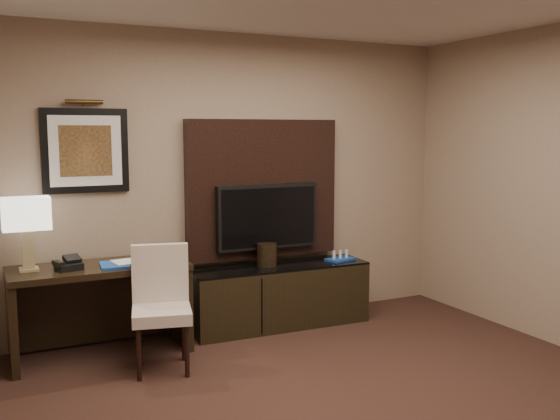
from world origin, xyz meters
TOP-DOWN VIEW (x-y plane):
  - wall_back at (0.00, 2.50)m, footprint 4.50×0.01m
  - desk at (-1.28, 2.15)m, footprint 1.39×0.60m
  - credenza at (0.35, 2.20)m, footprint 1.69×0.52m
  - tv_wall_panel at (0.30, 2.44)m, footprint 1.50×0.12m
  - tv at (0.30, 2.34)m, footprint 1.00×0.08m
  - artwork at (-1.30, 2.48)m, footprint 0.70×0.04m
  - picture_light at (-1.30, 2.44)m, footprint 0.04×0.04m
  - desk_chair at (-0.92, 1.60)m, footprint 0.54×0.59m
  - table_lamp at (-1.80, 2.19)m, footprint 0.37×0.22m
  - desk_phone at (-1.52, 2.09)m, footprint 0.22×0.21m
  - blue_folder at (-1.17, 2.07)m, footprint 0.25×0.31m
  - book at (-1.17, 2.09)m, footprint 0.18×0.04m
  - ice_bucket at (0.24, 2.23)m, footprint 0.20×0.20m
  - minibar_tray at (0.98, 2.14)m, footprint 0.30×0.22m

SIDE VIEW (x-z plane):
  - credenza at x=0.35m, z-range 0.00..0.58m
  - desk at x=-1.28m, z-range 0.00..0.74m
  - desk_chair at x=-0.92m, z-range 0.00..0.91m
  - minibar_tray at x=0.98m, z-range 0.58..0.68m
  - ice_bucket at x=0.24m, z-range 0.58..0.79m
  - blue_folder at x=-1.17m, z-range 0.74..0.76m
  - desk_phone at x=-1.52m, z-range 0.74..0.83m
  - book at x=-1.17m, z-range 0.74..0.98m
  - tv at x=0.30m, z-range 0.72..1.32m
  - table_lamp at x=-1.80m, z-range 0.74..1.34m
  - tv_wall_panel at x=0.30m, z-range 0.62..1.92m
  - wall_back at x=0.00m, z-range 0.00..2.70m
  - artwork at x=-1.30m, z-range 1.30..2.00m
  - picture_light at x=-1.30m, z-range 1.90..2.20m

